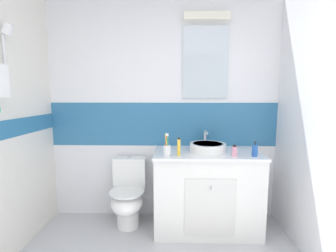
{
  "coord_description": "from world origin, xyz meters",
  "views": [
    {
      "loc": [
        0.13,
        -0.33,
        1.43
      ],
      "look_at": [
        0.07,
        1.77,
        1.16
      ],
      "focal_mm": 25.43,
      "sensor_mm": 36.0,
      "label": 1
    }
  ],
  "objects_px": {
    "toothbrush_cup": "(167,149)",
    "sink_basin": "(208,147)",
    "soap_dispenser": "(255,150)",
    "perfume_flask_small": "(234,151)",
    "toothpaste_tube_upright": "(179,147)",
    "toilet": "(128,195)"
  },
  "relations": [
    {
      "from": "toothbrush_cup",
      "to": "sink_basin",
      "type": "bearing_deg",
      "value": 25.07
    },
    {
      "from": "toothbrush_cup",
      "to": "soap_dispenser",
      "type": "height_order",
      "value": "toothbrush_cup"
    },
    {
      "from": "perfume_flask_small",
      "to": "toothpaste_tube_upright",
      "type": "bearing_deg",
      "value": 178.97
    },
    {
      "from": "soap_dispenser",
      "to": "perfume_flask_small",
      "type": "bearing_deg",
      "value": 179.4
    },
    {
      "from": "sink_basin",
      "to": "toilet",
      "type": "distance_m",
      "value": 1.01
    },
    {
      "from": "sink_basin",
      "to": "toilet",
      "type": "height_order",
      "value": "sink_basin"
    },
    {
      "from": "perfume_flask_small",
      "to": "soap_dispenser",
      "type": "bearing_deg",
      "value": -0.6
    },
    {
      "from": "toothbrush_cup",
      "to": "toothpaste_tube_upright",
      "type": "xyz_separation_m",
      "value": [
        0.11,
        0.01,
        0.02
      ]
    },
    {
      "from": "perfume_flask_small",
      "to": "toothpaste_tube_upright",
      "type": "relative_size",
      "value": 0.63
    },
    {
      "from": "soap_dispenser",
      "to": "toothpaste_tube_upright",
      "type": "relative_size",
      "value": 0.85
    },
    {
      "from": "sink_basin",
      "to": "soap_dispenser",
      "type": "xyz_separation_m",
      "value": [
        0.42,
        -0.2,
        0.01
      ]
    },
    {
      "from": "toothbrush_cup",
      "to": "toothpaste_tube_upright",
      "type": "height_order",
      "value": "toothbrush_cup"
    },
    {
      "from": "perfume_flask_small",
      "to": "toothpaste_tube_upright",
      "type": "distance_m",
      "value": 0.54
    },
    {
      "from": "sink_basin",
      "to": "perfume_flask_small",
      "type": "xyz_separation_m",
      "value": [
        0.23,
        -0.2,
        0.01
      ]
    },
    {
      "from": "sink_basin",
      "to": "perfume_flask_small",
      "type": "height_order",
      "value": "sink_basin"
    },
    {
      "from": "sink_basin",
      "to": "toothpaste_tube_upright",
      "type": "xyz_separation_m",
      "value": [
        -0.31,
        -0.19,
        0.04
      ]
    },
    {
      "from": "toilet",
      "to": "toothpaste_tube_upright",
      "type": "xyz_separation_m",
      "value": [
        0.55,
        -0.22,
        0.59
      ]
    },
    {
      "from": "toilet",
      "to": "perfume_flask_small",
      "type": "xyz_separation_m",
      "value": [
        1.08,
        -0.23,
        0.55
      ]
    },
    {
      "from": "toilet",
      "to": "sink_basin",
      "type": "bearing_deg",
      "value": -2.01
    },
    {
      "from": "sink_basin",
      "to": "toothbrush_cup",
      "type": "height_order",
      "value": "toothbrush_cup"
    },
    {
      "from": "toothbrush_cup",
      "to": "soap_dispenser",
      "type": "relative_size",
      "value": 1.49
    },
    {
      "from": "sink_basin",
      "to": "soap_dispenser",
      "type": "relative_size",
      "value": 2.76
    }
  ]
}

